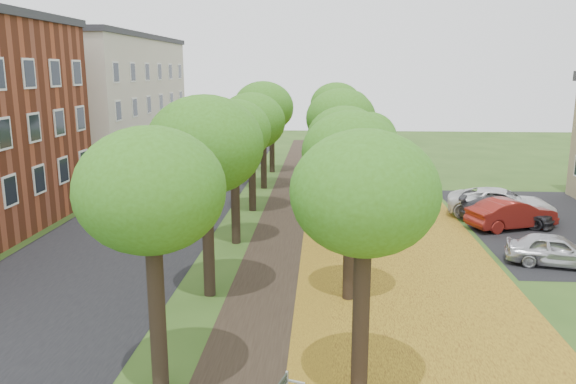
# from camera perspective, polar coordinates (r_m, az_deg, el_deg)

# --- Properties ---
(street_asphalt) EXTENTS (8.00, 70.00, 0.01)m
(street_asphalt) POSITION_cam_1_polar(r_m,az_deg,el_deg) (29.66, -14.57, -3.07)
(street_asphalt) COLOR black
(street_asphalt) RESTS_ON ground
(footpath) EXTENTS (3.20, 70.00, 0.01)m
(footpath) POSITION_cam_1_polar(r_m,az_deg,el_deg) (28.26, 0.07, -3.43)
(footpath) COLOR black
(footpath) RESTS_ON ground
(leaf_verge) EXTENTS (7.50, 70.00, 0.01)m
(leaf_verge) POSITION_cam_1_polar(r_m,az_deg,el_deg) (28.40, 10.21, -3.55)
(leaf_verge) COLOR #B99422
(leaf_verge) RESTS_ON ground
(parking_lot) EXTENTS (9.00, 16.00, 0.01)m
(parking_lot) POSITION_cam_1_polar(r_m,az_deg,el_deg) (31.48, 25.58, -3.02)
(parking_lot) COLOR black
(parking_lot) RESTS_ON ground
(tree_row_west) EXTENTS (3.51, 33.51, 6.42)m
(tree_row_west) POSITION_cam_1_polar(r_m,az_deg,el_deg) (27.56, -4.52, 6.45)
(tree_row_west) COLOR black
(tree_row_west) RESTS_ON ground
(tree_row_east) EXTENTS (3.51, 33.51, 6.42)m
(tree_row_east) POSITION_cam_1_polar(r_m,az_deg,el_deg) (27.30, 5.57, 6.38)
(tree_row_east) COLOR black
(tree_row_east) RESTS_ON ground
(building_cream) EXTENTS (10.30, 20.30, 10.40)m
(building_cream) POSITION_cam_1_polar(r_m,az_deg,el_deg) (48.91, -19.08, 8.78)
(building_cream) COLOR beige
(building_cream) RESTS_ON ground
(car_silver) EXTENTS (4.01, 2.36, 1.28)m
(car_silver) POSITION_cam_1_polar(r_m,az_deg,el_deg) (24.91, 25.53, -5.33)
(car_silver) COLOR silver
(car_silver) RESTS_ON ground
(car_red) EXTENTS (4.72, 3.06, 1.47)m
(car_red) POSITION_cam_1_polar(r_m,az_deg,el_deg) (29.75, 21.78, -2.07)
(car_red) COLOR maroon
(car_red) RESTS_ON ground
(car_grey) EXTENTS (4.92, 3.45, 1.32)m
(car_grey) POSITION_cam_1_polar(r_m,az_deg,el_deg) (30.55, 21.28, -1.81)
(car_grey) COLOR #313035
(car_grey) RESTS_ON ground
(car_white) EXTENTS (5.93, 3.94, 1.51)m
(car_white) POSITION_cam_1_polar(r_m,az_deg,el_deg) (31.77, 20.83, -1.07)
(car_white) COLOR silver
(car_white) RESTS_ON ground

